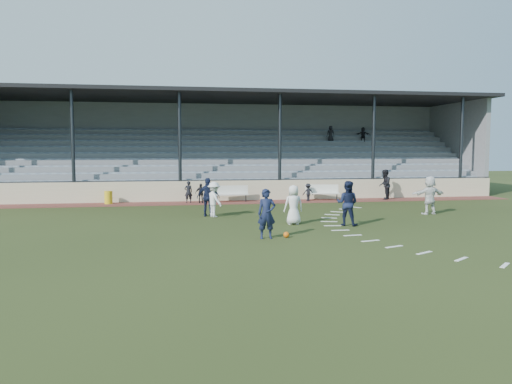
{
  "coord_description": "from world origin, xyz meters",
  "views": [
    {
      "loc": [
        -3.45,
        -18.05,
        3.12
      ],
      "look_at": [
        0.0,
        2.5,
        1.3
      ],
      "focal_mm": 35.0,
      "sensor_mm": 36.0,
      "label": 1
    }
  ],
  "objects_px": {
    "football": "(286,235)",
    "official": "(385,184)",
    "bench_left": "(231,192)",
    "player_navy_lead": "(267,214)",
    "player_white_lead": "(293,205)",
    "bench_right": "(322,191)",
    "trash_bin": "(108,197)"
  },
  "relations": [
    {
      "from": "trash_bin",
      "to": "football",
      "type": "xyz_separation_m",
      "value": [
        7.48,
        -11.98,
        -0.27
      ]
    },
    {
      "from": "official",
      "to": "trash_bin",
      "type": "bearing_deg",
      "value": -58.13
    },
    {
      "from": "bench_left",
      "to": "player_white_lead",
      "type": "relative_size",
      "value": 1.24
    },
    {
      "from": "bench_right",
      "to": "official",
      "type": "xyz_separation_m",
      "value": [
        3.96,
        -0.03,
        0.35
      ]
    },
    {
      "from": "football",
      "to": "player_white_lead",
      "type": "xyz_separation_m",
      "value": [
        0.99,
        2.97,
        0.71
      ]
    },
    {
      "from": "bench_right",
      "to": "football",
      "type": "relative_size",
      "value": 9.79
    },
    {
      "from": "bench_right",
      "to": "player_navy_lead",
      "type": "distance_m",
      "value": 13.09
    },
    {
      "from": "bench_right",
      "to": "trash_bin",
      "type": "bearing_deg",
      "value": -170.37
    },
    {
      "from": "player_white_lead",
      "to": "official",
      "type": "bearing_deg",
      "value": -135.77
    },
    {
      "from": "bench_left",
      "to": "football",
      "type": "height_order",
      "value": "bench_left"
    },
    {
      "from": "bench_right",
      "to": "player_white_lead",
      "type": "relative_size",
      "value": 1.25
    },
    {
      "from": "bench_left",
      "to": "official",
      "type": "distance_m",
      "value": 9.41
    },
    {
      "from": "bench_left",
      "to": "player_navy_lead",
      "type": "xyz_separation_m",
      "value": [
        -0.17,
        -11.94,
        0.28
      ]
    },
    {
      "from": "football",
      "to": "player_white_lead",
      "type": "bearing_deg",
      "value": 71.63
    },
    {
      "from": "bench_left",
      "to": "player_white_lead",
      "type": "height_order",
      "value": "player_white_lead"
    },
    {
      "from": "bench_left",
      "to": "football",
      "type": "distance_m",
      "value": 11.91
    },
    {
      "from": "football",
      "to": "bench_right",
      "type": "bearing_deg",
      "value": 67.35
    },
    {
      "from": "bench_left",
      "to": "player_navy_lead",
      "type": "relative_size",
      "value": 1.17
    },
    {
      "from": "bench_right",
      "to": "player_white_lead",
      "type": "bearing_deg",
      "value": -103.39
    },
    {
      "from": "bench_right",
      "to": "football",
      "type": "height_order",
      "value": "bench_right"
    },
    {
      "from": "player_white_lead",
      "to": "player_navy_lead",
      "type": "distance_m",
      "value": 3.47
    },
    {
      "from": "bench_left",
      "to": "official",
      "type": "height_order",
      "value": "official"
    },
    {
      "from": "bench_left",
      "to": "trash_bin",
      "type": "height_order",
      "value": "bench_left"
    },
    {
      "from": "player_navy_lead",
      "to": "bench_left",
      "type": "bearing_deg",
      "value": 91.18
    },
    {
      "from": "player_white_lead",
      "to": "official",
      "type": "xyz_separation_m",
      "value": [
        7.88,
        8.77,
        0.12
      ]
    },
    {
      "from": "bench_left",
      "to": "bench_right",
      "type": "relative_size",
      "value": 0.99
    },
    {
      "from": "bench_right",
      "to": "official",
      "type": "relative_size",
      "value": 1.12
    },
    {
      "from": "bench_right",
      "to": "football",
      "type": "xyz_separation_m",
      "value": [
        -4.91,
        -11.77,
        -0.48
      ]
    },
    {
      "from": "football",
      "to": "official",
      "type": "distance_m",
      "value": 14.73
    },
    {
      "from": "football",
      "to": "player_white_lead",
      "type": "relative_size",
      "value": 0.13
    },
    {
      "from": "player_white_lead",
      "to": "bench_left",
      "type": "bearing_deg",
      "value": -84.1
    },
    {
      "from": "bench_left",
      "to": "football",
      "type": "xyz_separation_m",
      "value": [
        0.54,
        -11.88,
        -0.48
      ]
    }
  ]
}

